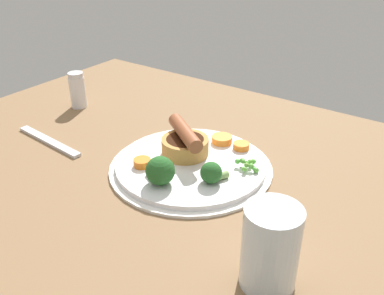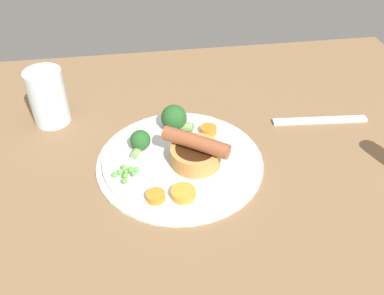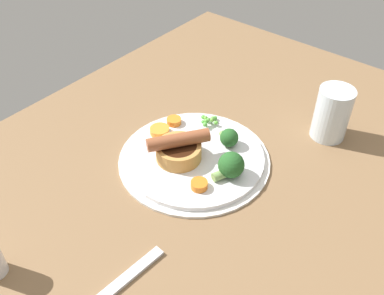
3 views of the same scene
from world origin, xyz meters
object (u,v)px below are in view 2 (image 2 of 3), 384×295
(carrot_slice_1, at_px, (208,130))
(carrot_slice_3, at_px, (183,193))
(sausage_pudding, at_px, (196,152))
(drinking_glass, at_px, (48,97))
(dinner_plate, at_px, (180,161))
(carrot_slice_0, at_px, (156,196))
(broccoli_floret_near, at_px, (140,141))
(pea_pile, at_px, (125,172))
(fork, at_px, (320,120))
(broccoli_floret_far, at_px, (175,118))

(carrot_slice_1, bearing_deg, carrot_slice_3, 66.58)
(sausage_pudding, bearing_deg, drinking_glass, -0.18)
(dinner_plate, relative_size, carrot_slice_0, 9.60)
(dinner_plate, xyz_separation_m, broccoli_floret_near, (0.06, -0.03, 0.03))
(dinner_plate, relative_size, drinking_glass, 2.64)
(broccoli_floret_near, bearing_deg, sausage_pudding, -91.84)
(sausage_pudding, xyz_separation_m, drinking_glass, (0.25, -0.17, 0.02))
(dinner_plate, relative_size, pea_pile, 6.36)
(carrot_slice_0, relative_size, carrot_slice_1, 1.00)
(sausage_pudding, height_order, broccoli_floret_near, sausage_pudding)
(dinner_plate, distance_m, fork, 0.29)
(broccoli_floret_near, relative_size, drinking_glass, 0.45)
(broccoli_floret_far, relative_size, carrot_slice_3, 1.55)
(pea_pile, height_order, broccoli_floret_near, broccoli_floret_near)
(carrot_slice_1, xyz_separation_m, drinking_glass, (0.28, -0.10, 0.03))
(dinner_plate, height_order, sausage_pudding, sausage_pudding)
(carrot_slice_0, bearing_deg, dinner_plate, -117.64)
(carrot_slice_1, bearing_deg, fork, -174.37)
(sausage_pudding, xyz_separation_m, broccoli_floret_far, (0.02, -0.10, 0.00))
(pea_pile, bearing_deg, dinner_plate, -158.73)
(fork, bearing_deg, pea_pile, 21.89)
(broccoli_floret_far, distance_m, carrot_slice_1, 0.06)
(broccoli_floret_near, height_order, carrot_slice_0, broccoli_floret_near)
(carrot_slice_1, distance_m, drinking_glass, 0.30)
(dinner_plate, distance_m, broccoli_floret_far, 0.09)
(sausage_pudding, distance_m, carrot_slice_0, 0.10)
(broccoli_floret_near, xyz_separation_m, fork, (-0.34, -0.05, -0.03))
(pea_pile, distance_m, drinking_glass, 0.24)
(carrot_slice_0, distance_m, carrot_slice_3, 0.04)
(carrot_slice_3, height_order, fork, carrot_slice_3)
(pea_pile, bearing_deg, fork, -162.67)
(broccoli_floret_far, relative_size, carrot_slice_0, 2.01)
(carrot_slice_1, height_order, carrot_slice_3, same)
(dinner_plate, xyz_separation_m, carrot_slice_0, (0.05, 0.09, 0.01))
(dinner_plate, height_order, drinking_glass, drinking_glass)
(broccoli_floret_far, height_order, carrot_slice_1, broccoli_floret_far)
(drinking_glass, bearing_deg, broccoli_floret_near, 141.97)
(carrot_slice_3, bearing_deg, sausage_pudding, -112.00)
(carrot_slice_1, xyz_separation_m, fork, (-0.22, -0.02, -0.02))
(carrot_slice_1, relative_size, fork, 0.16)
(dinner_plate, bearing_deg, pea_pile, 21.27)
(dinner_plate, height_order, broccoli_floret_near, broccoli_floret_near)
(pea_pile, height_order, broccoli_floret_far, broccoli_floret_far)
(drinking_glass, bearing_deg, broccoli_floret_far, 161.28)
(broccoli_floret_near, relative_size, fork, 0.27)
(broccoli_floret_far, height_order, fork, broccoli_floret_far)
(carrot_slice_3, bearing_deg, broccoli_floret_near, -64.89)
(sausage_pudding, distance_m, fork, 0.27)
(broccoli_floret_far, xyz_separation_m, carrot_slice_0, (0.05, 0.17, -0.02))
(carrot_slice_1, bearing_deg, carrot_slice_0, 54.48)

